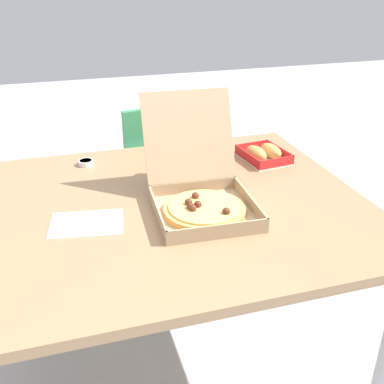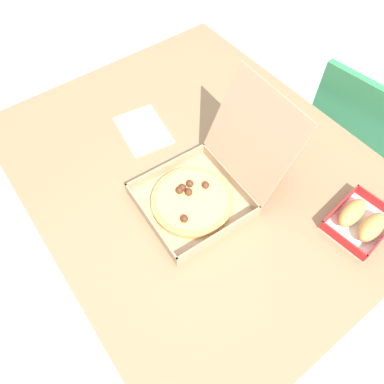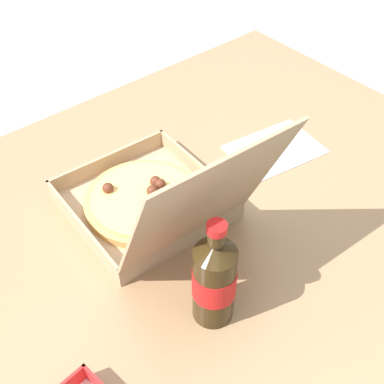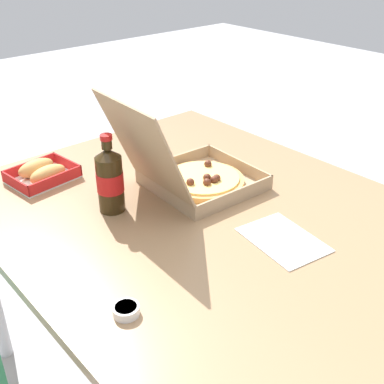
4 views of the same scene
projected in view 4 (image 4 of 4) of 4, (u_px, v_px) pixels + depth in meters
name	position (u px, v px, depth m)	size (l,w,h in m)	color
ground_plane	(200.00, 383.00, 1.69)	(10.00, 10.00, 0.00)	#B2B2B7
dining_table	(201.00, 230.00, 1.38)	(1.29, 1.05, 0.70)	#997551
pizza_box_open	(193.00, 175.00, 1.44)	(0.32, 0.43, 0.32)	tan
bread_side_box	(42.00, 172.00, 1.50)	(0.17, 0.21, 0.06)	white
cola_bottle	(110.00, 179.00, 1.31)	(0.07, 0.07, 0.22)	#33230F
paper_menu	(283.00, 240.00, 1.22)	(0.21, 0.15, 0.00)	white
dipping_sauce_cup	(126.00, 310.00, 0.99)	(0.06, 0.06, 0.02)	white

